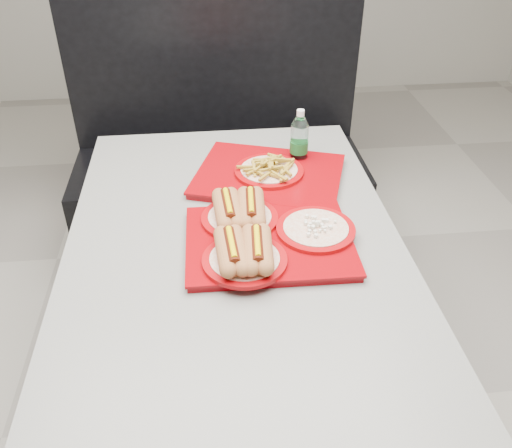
{
  "coord_description": "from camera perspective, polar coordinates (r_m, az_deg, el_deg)",
  "views": [
    {
      "loc": [
        -0.07,
        -1.15,
        1.62
      ],
      "look_at": [
        0.05,
        -0.03,
        0.83
      ],
      "focal_mm": 38.0,
      "sensor_mm": 36.0,
      "label": 1
    }
  ],
  "objects": [
    {
      "name": "ground",
      "position": [
        1.99,
        -1.71,
        -19.54
      ],
      "size": [
        6.0,
        6.0,
        0.0
      ],
      "primitive_type": "plane",
      "color": "#9D988C",
      "rests_on": "ground"
    },
    {
      "name": "diner_table",
      "position": [
        1.55,
        -2.08,
        -6.94
      ],
      "size": [
        0.92,
        1.42,
        0.75
      ],
      "color": "black",
      "rests_on": "ground"
    },
    {
      "name": "booth_bench",
      "position": [
        2.56,
        -3.88,
        6.46
      ],
      "size": [
        1.3,
        0.57,
        1.35
      ],
      "color": "black",
      "rests_on": "ground"
    },
    {
      "name": "tray_near",
      "position": [
        1.42,
        0.64,
        -1.2
      ],
      "size": [
        0.45,
        0.4,
        0.1
      ],
      "rotation": [
        0.0,
        0.0,
        -0.02
      ],
      "color": "#820308",
      "rests_on": "diner_table"
    },
    {
      "name": "tray_far",
      "position": [
        1.71,
        1.37,
        5.43
      ],
      "size": [
        0.54,
        0.48,
        0.09
      ],
      "rotation": [
        0.0,
        0.0,
        -0.33
      ],
      "color": "#820308",
      "rests_on": "diner_table"
    },
    {
      "name": "water_bottle",
      "position": [
        1.79,
        4.57,
        8.7
      ],
      "size": [
        0.06,
        0.06,
        0.19
      ],
      "rotation": [
        0.0,
        0.0,
        0.37
      ],
      "color": "silver",
      "rests_on": "diner_table"
    }
  ]
}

